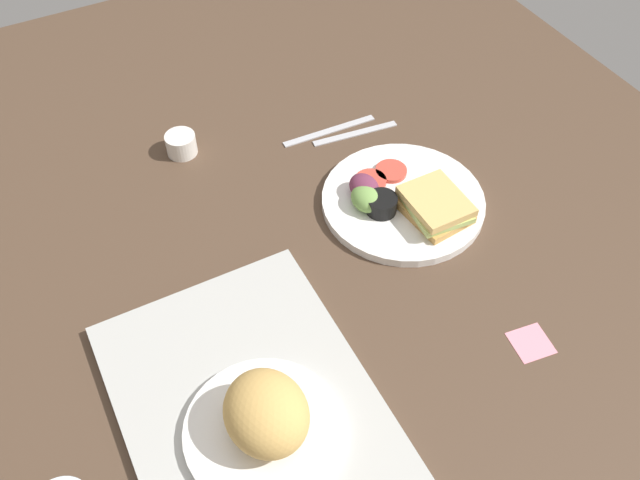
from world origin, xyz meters
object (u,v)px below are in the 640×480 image
object	(u,v)px
bread_plate_near	(265,419)
plate_with_salad	(403,201)
serving_tray	(250,408)
fork	(355,133)
espresso_cup	(181,144)
knife	(329,130)
sticky_note	(531,343)

from	to	relation	value
bread_plate_near	plate_with_salad	size ratio (longest dim) A/B	0.74
serving_tray	fork	size ratio (longest dim) A/B	2.65
espresso_cup	knife	world-z (taller)	espresso_cup
plate_with_salad	sticky_note	xyz separation A→B (cm)	(-32.01, -1.93, -1.66)
fork	serving_tray	bearing A→B (deg)	53.21
plate_with_salad	espresso_cup	size ratio (longest dim) A/B	5.02
bread_plate_near	knife	world-z (taller)	bread_plate_near
fork	plate_with_salad	bearing A→B (deg)	90.19
bread_plate_near	fork	distance (cm)	63.21
serving_tray	sticky_note	size ratio (longest dim) A/B	8.04
plate_with_salad	espresso_cup	distance (cm)	42.35
espresso_cup	knife	bearing A→B (deg)	-105.73
bread_plate_near	fork	bearing A→B (deg)	-40.52
fork	knife	size ratio (longest dim) A/B	0.89
serving_tray	bread_plate_near	size ratio (longest dim) A/B	2.15
espresso_cup	bread_plate_near	bearing A→B (deg)	170.35
fork	knife	distance (cm)	5.00
bread_plate_near	fork	xyz separation A→B (cm)	(47.89, -40.93, -5.17)
serving_tray	fork	world-z (taller)	serving_tray
serving_tray	plate_with_salad	world-z (taller)	plate_with_salad
bread_plate_near	sticky_note	size ratio (longest dim) A/B	3.74
sticky_note	knife	bearing A→B (deg)	3.61
plate_with_salad	fork	bearing A→B (deg)	-6.67
bread_plate_near	plate_with_salad	xyz separation A→B (cm)	(27.23, -38.51, -3.70)
knife	sticky_note	bearing A→B (deg)	95.93
serving_tray	bread_plate_near	distance (cm)	6.52
bread_plate_near	espresso_cup	xyz separation A→B (cm)	(58.49, -9.95, -3.42)
serving_tray	knife	size ratio (longest dim) A/B	2.37
espresso_cup	knife	distance (cm)	28.09
bread_plate_near	espresso_cup	distance (cm)	59.43
espresso_cup	sticky_note	bearing A→B (deg)	-154.27
knife	sticky_note	distance (cm)	55.78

